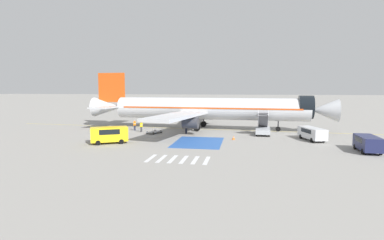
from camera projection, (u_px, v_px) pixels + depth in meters
The scene contains 21 objects.
ground_plane at pixel (213, 129), 55.04m from camera, with size 600.00×600.00×0.00m, color gray.
apron_leadline_yellow at pixel (209, 129), 54.36m from camera, with size 0.20×78.38×0.01m, color gold.
apron_stand_patch_blue at pixel (198, 142), 41.18m from camera, with size 6.49×9.08×0.01m, color #2856A8.
apron_walkway_bar_0 at pixel (151, 158), 31.84m from camera, with size 0.44×3.60×0.01m, color silver.
apron_walkway_bar_1 at pixel (162, 159), 31.64m from camera, with size 0.44×3.60×0.01m, color silver.
apron_walkway_bar_2 at pixel (173, 159), 31.44m from camera, with size 0.44×3.60×0.01m, color silver.
apron_walkway_bar_3 at pixel (184, 160), 31.23m from camera, with size 0.44×3.60×0.01m, color silver.
apron_walkway_bar_4 at pixel (195, 160), 31.03m from camera, with size 0.44×3.60×0.01m, color silver.
apron_walkway_bar_5 at pixel (207, 160), 30.83m from camera, with size 0.44×3.60×0.01m, color silver.
airliner at pixel (206, 109), 54.10m from camera, with size 44.64×34.35×10.36m.
boarding_stairs_forward at pixel (263, 129), 47.77m from camera, with size 2.48×5.33×4.15m.
fuel_tanker at pixel (182, 110), 77.54m from camera, with size 2.77×8.65×3.67m.
service_van_0 at pixel (368, 142), 34.80m from camera, with size 2.22×4.72×1.88m.
service_van_1 at pixel (109, 134), 40.26m from camera, with size 5.21×4.10×2.21m.
service_van_2 at pixel (312, 133), 42.60m from camera, with size 3.26×5.44×1.83m.
baggage_cart at pixel (154, 132), 49.34m from camera, with size 2.37×2.97×0.87m.
ground_crew_0 at pixel (135, 124), 52.70m from camera, with size 0.49×0.39×1.83m.
ground_crew_1 at pixel (141, 126), 50.73m from camera, with size 0.48×0.43×1.82m.
ground_crew_2 at pixel (186, 127), 49.06m from camera, with size 0.48×0.34×1.79m.
traffic_cone_0 at pixel (303, 133), 47.42m from camera, with size 0.61×0.61×0.67m.
traffic_cone_1 at pixel (233, 138), 43.38m from camera, with size 0.47×0.47×0.52m.
Camera 1 is at (5.36, -54.44, 7.41)m, focal length 28.00 mm.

